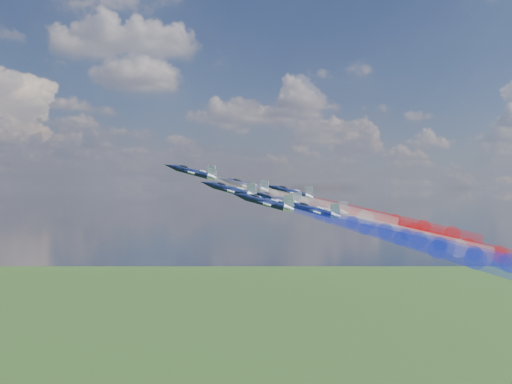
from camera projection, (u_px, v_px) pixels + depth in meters
name	position (u px, v px, depth m)	size (l,w,h in m)	color
jet_lead	(192.00, 172.00, 143.19)	(10.86, 13.57, 3.62)	black
trail_lead	(304.00, 202.00, 138.96)	(4.52, 43.53, 4.52)	white
jet_inner_left	(231.00, 190.00, 133.37)	(10.86, 13.57, 3.62)	black
trail_inner_left	(352.00, 223.00, 129.14)	(4.52, 43.53, 4.52)	#1829CF
jet_inner_right	(246.00, 185.00, 148.46)	(10.86, 13.57, 3.62)	black
trail_inner_right	(355.00, 215.00, 144.23)	(4.52, 43.53, 4.52)	red
jet_outer_left	(265.00, 202.00, 121.28)	(10.86, 13.57, 3.62)	black
trail_outer_left	(400.00, 239.00, 117.05)	(4.52, 43.53, 4.52)	#1829CF
jet_center_third	(277.00, 199.00, 139.88)	(10.86, 13.57, 3.62)	black
trail_center_third	(394.00, 230.00, 135.65)	(4.52, 43.53, 4.52)	white
jet_outer_right	(291.00, 192.00, 157.18)	(10.86, 13.57, 3.62)	black
trail_outer_right	(395.00, 220.00, 152.95)	(4.52, 43.53, 4.52)	red
jet_rear_left	(313.00, 210.00, 130.65)	(10.86, 13.57, 3.62)	black
trail_rear_left	(440.00, 244.00, 126.41)	(4.52, 43.53, 4.52)	#1829CF
jet_rear_right	(324.00, 208.00, 146.55)	(10.86, 13.57, 3.62)	black
trail_rear_right	(437.00, 238.00, 142.32)	(4.52, 43.53, 4.52)	red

